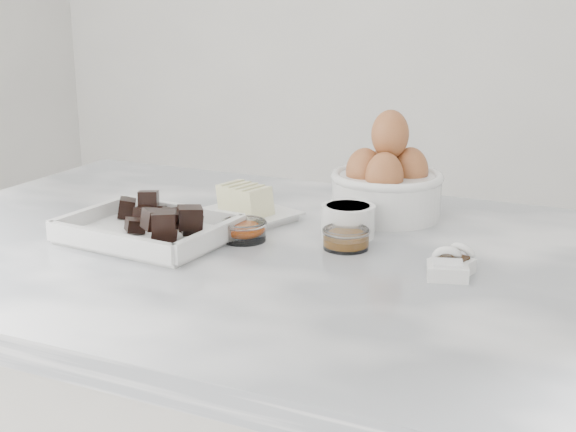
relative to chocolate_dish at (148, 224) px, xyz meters
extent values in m
cube|color=silver|center=(0.17, 0.05, -0.05)|extent=(1.20, 0.80, 0.04)
cube|color=white|center=(0.00, 0.00, -0.02)|extent=(0.24, 0.19, 0.01)
cube|color=white|center=(0.08, 0.15, -0.02)|extent=(0.16, 0.16, 0.01)
cube|color=white|center=(0.08, 0.15, -0.01)|extent=(0.18, 0.18, 0.00)
cylinder|color=white|center=(0.26, 0.14, 0.00)|extent=(0.08, 0.08, 0.05)
cylinder|color=white|center=(0.26, 0.14, 0.02)|extent=(0.07, 0.07, 0.01)
cylinder|color=white|center=(0.28, 0.27, 0.01)|extent=(0.18, 0.18, 0.07)
torus|color=white|center=(0.28, 0.27, 0.04)|extent=(0.18, 0.18, 0.02)
ellipsoid|color=#A76135|center=(0.32, 0.28, 0.05)|extent=(0.06, 0.06, 0.08)
ellipsoid|color=#A76135|center=(0.24, 0.27, 0.05)|extent=(0.06, 0.06, 0.08)
ellipsoid|color=#A76135|center=(0.29, 0.31, 0.05)|extent=(0.06, 0.06, 0.08)
ellipsoid|color=#A76135|center=(0.28, 0.24, 0.05)|extent=(0.06, 0.06, 0.08)
ellipsoid|color=#A76135|center=(0.28, 0.27, 0.11)|extent=(0.06, 0.06, 0.08)
cylinder|color=white|center=(0.28, 0.09, -0.01)|extent=(0.07, 0.07, 0.03)
torus|color=white|center=(0.28, 0.09, 0.00)|extent=(0.07, 0.07, 0.01)
cylinder|color=#CB6F0E|center=(0.28, 0.09, -0.02)|extent=(0.05, 0.05, 0.01)
cylinder|color=white|center=(0.13, 0.06, -0.01)|extent=(0.07, 0.07, 0.03)
torus|color=white|center=(0.13, 0.06, 0.00)|extent=(0.07, 0.07, 0.01)
ellipsoid|color=#F46207|center=(0.13, 0.06, -0.01)|extent=(0.04, 0.04, 0.02)
cube|color=white|center=(0.45, 0.05, -0.02)|extent=(0.06, 0.05, 0.02)
cube|color=black|center=(0.45, 0.05, 0.00)|extent=(0.04, 0.04, 0.00)
torus|color=white|center=(0.45, 0.08, 0.00)|extent=(0.04, 0.04, 0.04)
cube|color=white|center=(0.45, 0.03, -0.02)|extent=(0.06, 0.06, 0.02)
cube|color=white|center=(0.45, 0.03, 0.00)|extent=(0.05, 0.04, 0.00)
torus|color=white|center=(0.44, 0.05, 0.00)|extent=(0.05, 0.04, 0.04)
camera|label=1|loc=(0.67, -0.95, 0.34)|focal=50.00mm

